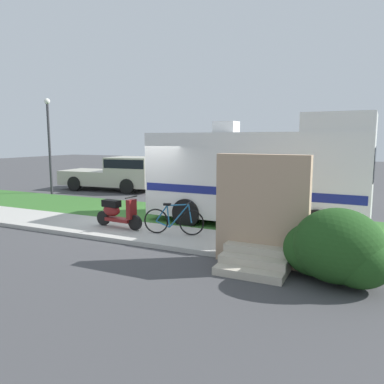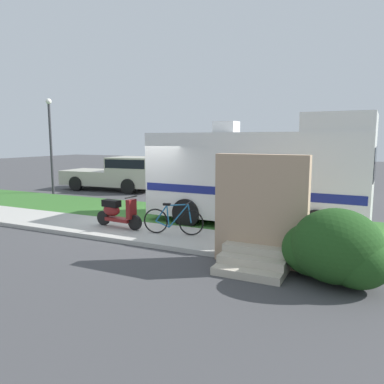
{
  "view_description": "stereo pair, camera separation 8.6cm",
  "coord_description": "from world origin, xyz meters",
  "px_view_note": "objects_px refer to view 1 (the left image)",
  "views": [
    {
      "loc": [
        6.44,
        -9.97,
        2.73
      ],
      "look_at": [
        1.57,
        0.3,
        1.1
      ],
      "focal_mm": 34.97,
      "sensor_mm": 36.0,
      "label": 1
    },
    {
      "loc": [
        6.51,
        -9.93,
        2.73
      ],
      "look_at": [
        1.57,
        0.3,
        1.1
      ],
      "focal_mm": 34.97,
      "sensor_mm": 36.0,
      "label": 2
    }
  ],
  "objects_px": {
    "bottle_green": "(278,248)",
    "street_lamp_post": "(49,137)",
    "motorhome_rv": "(259,175)",
    "bicycle": "(174,220)",
    "pickup_truck_near": "(119,173)",
    "pickup_truck_far": "(295,174)",
    "scooter": "(117,212)"
  },
  "relations": [
    {
      "from": "pickup_truck_near",
      "to": "bottle_green",
      "type": "distance_m",
      "value": 12.81
    },
    {
      "from": "motorhome_rv",
      "to": "pickup_truck_far",
      "type": "xyz_separation_m",
      "value": [
        -0.23,
        7.7,
        -0.62
      ]
    },
    {
      "from": "motorhome_rv",
      "to": "bicycle",
      "type": "xyz_separation_m",
      "value": [
        -1.69,
        -2.42,
        -1.11
      ]
    },
    {
      "from": "pickup_truck_near",
      "to": "street_lamp_post",
      "type": "xyz_separation_m",
      "value": [
        -2.23,
        -2.56,
        1.83
      ]
    },
    {
      "from": "bicycle",
      "to": "pickup_truck_near",
      "type": "bearing_deg",
      "value": 134.36
    },
    {
      "from": "motorhome_rv",
      "to": "pickup_truck_far",
      "type": "distance_m",
      "value": 7.73
    },
    {
      "from": "pickup_truck_near",
      "to": "pickup_truck_far",
      "type": "distance_m",
      "value": 9.06
    },
    {
      "from": "scooter",
      "to": "pickup_truck_far",
      "type": "relative_size",
      "value": 0.32
    },
    {
      "from": "bicycle",
      "to": "pickup_truck_far",
      "type": "xyz_separation_m",
      "value": [
        1.46,
        10.12,
        0.49
      ]
    },
    {
      "from": "street_lamp_post",
      "to": "pickup_truck_near",
      "type": "bearing_deg",
      "value": 48.94
    },
    {
      "from": "motorhome_rv",
      "to": "street_lamp_post",
      "type": "xyz_separation_m",
      "value": [
        -11.06,
        2.33,
        1.16
      ]
    },
    {
      "from": "scooter",
      "to": "bottle_green",
      "type": "distance_m",
      "value": 4.91
    },
    {
      "from": "pickup_truck_far",
      "to": "pickup_truck_near",
      "type": "bearing_deg",
      "value": -161.9
    },
    {
      "from": "bottle_green",
      "to": "bicycle",
      "type": "bearing_deg",
      "value": 170.11
    },
    {
      "from": "bottle_green",
      "to": "motorhome_rv",
      "type": "bearing_deg",
      "value": 113.6
    },
    {
      "from": "bicycle",
      "to": "street_lamp_post",
      "type": "distance_m",
      "value": 10.75
    },
    {
      "from": "pickup_truck_far",
      "to": "bottle_green",
      "type": "distance_m",
      "value": 10.77
    },
    {
      "from": "motorhome_rv",
      "to": "bottle_green",
      "type": "xyz_separation_m",
      "value": [
        1.28,
        -2.94,
        -1.38
      ]
    },
    {
      "from": "bicycle",
      "to": "bottle_green",
      "type": "xyz_separation_m",
      "value": [
        2.97,
        -0.52,
        -0.26
      ]
    },
    {
      "from": "motorhome_rv",
      "to": "pickup_truck_near",
      "type": "distance_m",
      "value": 10.12
    },
    {
      "from": "bicycle",
      "to": "street_lamp_post",
      "type": "bearing_deg",
      "value": 153.13
    },
    {
      "from": "bicycle",
      "to": "street_lamp_post",
      "type": "xyz_separation_m",
      "value": [
        -9.37,
        4.75,
        2.28
      ]
    },
    {
      "from": "street_lamp_post",
      "to": "bottle_green",
      "type": "bearing_deg",
      "value": -23.11
    },
    {
      "from": "pickup_truck_far",
      "to": "street_lamp_post",
      "type": "xyz_separation_m",
      "value": [
        -10.84,
        -5.37,
        1.79
      ]
    },
    {
      "from": "scooter",
      "to": "bicycle",
      "type": "relative_size",
      "value": 1.0
    },
    {
      "from": "bottle_green",
      "to": "pickup_truck_far",
      "type": "bearing_deg",
      "value": 98.08
    },
    {
      "from": "pickup_truck_far",
      "to": "street_lamp_post",
      "type": "distance_m",
      "value": 12.23
    },
    {
      "from": "pickup_truck_near",
      "to": "pickup_truck_far",
      "type": "bearing_deg",
      "value": 18.1
    },
    {
      "from": "street_lamp_post",
      "to": "scooter",
      "type": "bearing_deg",
      "value": -32.4
    },
    {
      "from": "bicycle",
      "to": "pickup_truck_near",
      "type": "distance_m",
      "value": 10.23
    },
    {
      "from": "bottle_green",
      "to": "scooter",
      "type": "bearing_deg",
      "value": 173.85
    },
    {
      "from": "bottle_green",
      "to": "street_lamp_post",
      "type": "distance_m",
      "value": 13.66
    }
  ]
}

